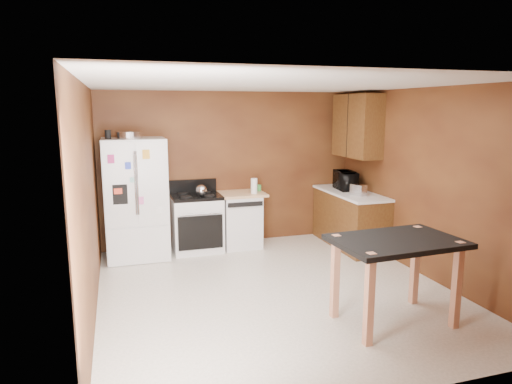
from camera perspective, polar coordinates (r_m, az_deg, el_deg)
name	(u,v)px	position (r m, az deg, el deg)	size (l,w,h in m)	color
floor	(275,291)	(5.78, 2.45, -12.26)	(4.50, 4.50, 0.00)	white
ceiling	(277,84)	(5.34, 2.66, 13.31)	(4.50, 4.50, 0.00)	white
wall_back	(231,168)	(7.56, -3.20, 2.97)	(4.20, 4.20, 0.00)	brown
wall_front	(380,246)	(3.45, 15.29, -6.50)	(4.20, 4.20, 0.00)	brown
wall_left	(89,203)	(5.13, -20.15, -1.25)	(4.50, 4.50, 0.00)	brown
wall_right	(426,183)	(6.43, 20.45, 1.00)	(4.50, 4.50, 0.00)	brown
roasting_pan	(129,135)	(6.89, -15.54, 6.89)	(0.39, 0.39, 0.10)	silver
pen_cup	(108,135)	(6.82, -18.02, 6.85)	(0.09, 0.09, 0.13)	black
kettle	(201,190)	(7.05, -6.85, 0.21)	(0.18, 0.18, 0.18)	silver
paper_towel	(254,186)	(7.25, -0.24, 0.76)	(0.10, 0.10, 0.24)	white
green_canister	(258,188)	(7.50, 0.30, 0.52)	(0.09, 0.09, 0.10)	green
toaster	(358,190)	(7.24, 12.69, 0.26)	(0.14, 0.23, 0.17)	silver
microwave	(346,181)	(7.70, 11.13, 1.34)	(0.50, 0.34, 0.28)	black
refrigerator	(136,199)	(7.02, -14.77, -0.84)	(0.90, 0.80, 1.80)	white
gas_range	(197,222)	(7.26, -7.43, -3.75)	(0.76, 0.68, 1.10)	white
dishwasher	(240,219)	(7.44, -1.98, -3.40)	(0.78, 0.63, 0.89)	white
right_cabinets	(352,191)	(7.57, 11.91, 0.15)	(0.63, 1.58, 2.45)	brown
island	(396,252)	(4.95, 17.11, -7.15)	(1.32, 0.92, 0.92)	black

